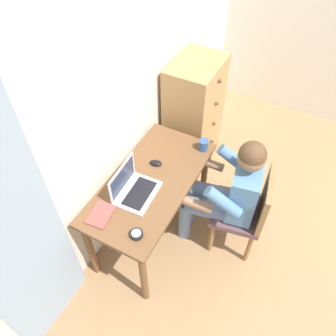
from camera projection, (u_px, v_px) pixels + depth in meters
wall_back at (123, 95)px, 2.49m from camera, size 4.80×0.05×2.50m
curtain_panel at (15, 242)px, 1.88m from camera, size 0.61×0.03×2.14m
desk at (151, 190)px, 2.68m from camera, size 1.22×0.60×0.75m
dresser at (194, 117)px, 3.34m from camera, size 0.58×0.45×1.20m
chair at (247, 209)px, 2.73m from camera, size 0.48×0.47×0.87m
person_seated at (228, 190)px, 2.63m from camera, size 0.60×0.63×1.19m
laptop at (133, 188)px, 2.48m from camera, size 0.35×0.27×0.24m
computer_mouse at (156, 163)px, 2.70m from camera, size 0.08×0.11×0.03m
desk_clock at (136, 234)px, 2.26m from camera, size 0.09×0.09×0.03m
notebook_pad at (101, 214)px, 2.38m from camera, size 0.23×0.17×0.01m
coffee_mug at (204, 145)px, 2.79m from camera, size 0.12×0.08×0.09m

